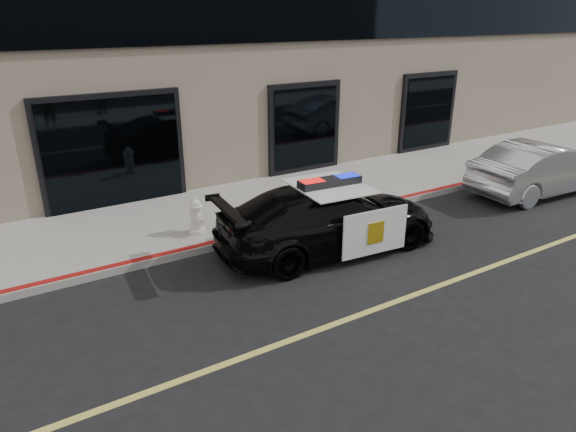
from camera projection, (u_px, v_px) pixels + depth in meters
ground at (306, 335)px, 7.86m from camera, size 120.00×120.00×0.00m
sidewalk_n at (183, 220)px, 11.99m from camera, size 60.00×3.50×0.15m
police_car at (329, 218)px, 10.47m from camera, size 2.70×5.02×1.54m
silver_sedan at (542, 168)px, 13.73m from camera, size 1.94×4.43×1.41m
fire_hydrant at (196, 217)px, 11.00m from camera, size 0.35×0.49×0.78m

